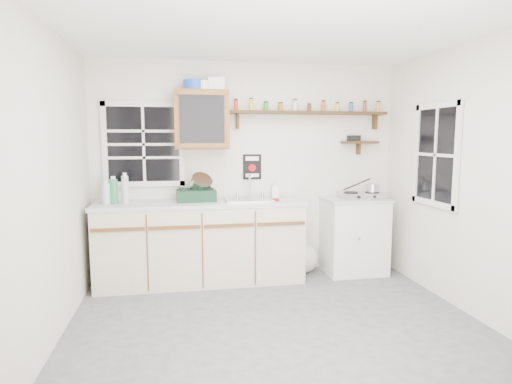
# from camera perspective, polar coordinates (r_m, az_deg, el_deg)

# --- Properties ---
(room) EXTENTS (3.64, 3.24, 2.54)m
(room) POSITION_cam_1_polar(r_m,az_deg,el_deg) (3.55, 3.04, 1.21)
(room) COLOR #4A494C
(room) RESTS_ON ground
(main_cabinet) EXTENTS (2.31, 0.63, 0.92)m
(main_cabinet) POSITION_cam_1_polar(r_m,az_deg,el_deg) (4.88, -7.34, -6.60)
(main_cabinet) COLOR beige
(main_cabinet) RESTS_ON floor
(right_cabinet) EXTENTS (0.73, 0.57, 0.91)m
(right_cabinet) POSITION_cam_1_polar(r_m,az_deg,el_deg) (5.32, 12.89, -5.63)
(right_cabinet) COLOR silver
(right_cabinet) RESTS_ON floor
(sink) EXTENTS (0.52, 0.44, 0.29)m
(sink) POSITION_cam_1_polar(r_m,az_deg,el_deg) (4.85, -1.09, -0.97)
(sink) COLOR #AFAFB4
(sink) RESTS_ON main_cabinet
(upper_cabinet) EXTENTS (0.60, 0.32, 0.65)m
(upper_cabinet) POSITION_cam_1_polar(r_m,az_deg,el_deg) (4.89, -7.27, 9.53)
(upper_cabinet) COLOR brown
(upper_cabinet) RESTS_ON wall_back
(upper_cabinet_clutter) EXTENTS (0.45, 0.24, 0.14)m
(upper_cabinet_clutter) POSITION_cam_1_polar(r_m,az_deg,el_deg) (4.93, -7.14, 14.00)
(upper_cabinet_clutter) COLOR #1B45B5
(upper_cabinet_clutter) RESTS_ON upper_cabinet
(spice_shelf) EXTENTS (1.91, 0.18, 0.35)m
(spice_shelf) POSITION_cam_1_polar(r_m,az_deg,el_deg) (5.20, 7.10, 10.54)
(spice_shelf) COLOR #331F0E
(spice_shelf) RESTS_ON wall_back
(secondary_shelf) EXTENTS (0.45, 0.16, 0.24)m
(secondary_shelf) POSITION_cam_1_polar(r_m,az_deg,el_deg) (5.42, 13.44, 6.53)
(secondary_shelf) COLOR #331F0E
(secondary_shelf) RESTS_ON wall_back
(warning_sign) EXTENTS (0.22, 0.02, 0.30)m
(warning_sign) POSITION_cam_1_polar(r_m,az_deg,el_deg) (5.11, -0.52, 3.37)
(warning_sign) COLOR black
(warning_sign) RESTS_ON wall_back
(window_back) EXTENTS (0.93, 0.03, 0.98)m
(window_back) POSITION_cam_1_polar(r_m,az_deg,el_deg) (5.04, -14.75, 6.15)
(window_back) COLOR black
(window_back) RESTS_ON wall_back
(window_right) EXTENTS (0.03, 0.78, 1.08)m
(window_right) POSITION_cam_1_polar(r_m,az_deg,el_deg) (4.77, 22.88, 4.58)
(window_right) COLOR black
(window_right) RESTS_ON wall_back
(water_bottles) EXTENTS (0.27, 0.14, 0.33)m
(water_bottles) POSITION_cam_1_polar(r_m,az_deg,el_deg) (4.82, -18.33, 0.10)
(water_bottles) COLOR #A9BAC6
(water_bottles) RESTS_ON main_cabinet
(dish_rack) EXTENTS (0.44, 0.34, 0.32)m
(dish_rack) POSITION_cam_1_polar(r_m,az_deg,el_deg) (4.84, -7.80, 0.04)
(dish_rack) COLOR black
(dish_rack) RESTS_ON main_cabinet
(soap_bottle) EXTENTS (0.10, 0.10, 0.19)m
(soap_bottle) POSITION_cam_1_polar(r_m,az_deg,el_deg) (5.11, 2.60, 0.40)
(soap_bottle) COLOR silver
(soap_bottle) RESTS_ON main_cabinet
(rag) EXTENTS (0.15, 0.14, 0.02)m
(rag) POSITION_cam_1_polar(r_m,az_deg,el_deg) (4.82, 2.31, -1.05)
(rag) COLOR maroon
(rag) RESTS_ON main_cabinet
(hotplate) EXTENTS (0.55, 0.32, 0.08)m
(hotplate) POSITION_cam_1_polar(r_m,az_deg,el_deg) (5.25, 13.90, -0.41)
(hotplate) COLOR #AFAFB4
(hotplate) RESTS_ON right_cabinet
(saucepan) EXTENTS (0.39, 0.23, 0.17)m
(saucepan) POSITION_cam_1_polar(r_m,az_deg,el_deg) (5.30, 15.17, 0.53)
(saucepan) COLOR #AFAFB4
(saucepan) RESTS_ON hotplate
(trash_bag) EXTENTS (0.38, 0.34, 0.43)m
(trash_bag) POSITION_cam_1_polar(r_m,az_deg,el_deg) (5.26, 6.39, -8.71)
(trash_bag) COLOR beige
(trash_bag) RESTS_ON floor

